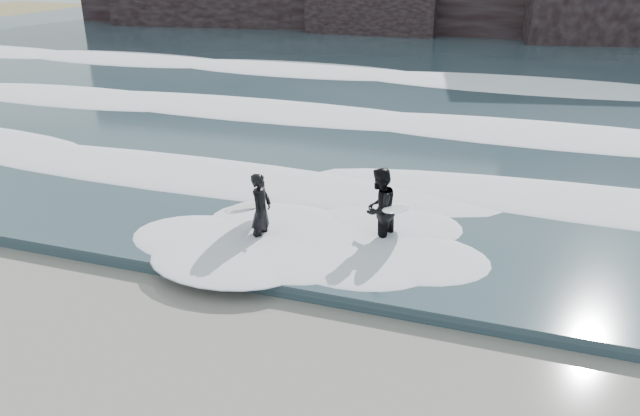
# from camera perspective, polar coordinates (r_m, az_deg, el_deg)

# --- Properties ---
(ground) EXTENTS (120.00, 120.00, 0.00)m
(ground) POSITION_cam_1_polar(r_m,az_deg,el_deg) (10.67, -10.58, -15.92)
(ground) COLOR olive
(ground) RESTS_ON ground
(sea) EXTENTS (90.00, 52.00, 0.30)m
(sea) POSITION_cam_1_polar(r_m,az_deg,el_deg) (36.94, 12.05, 12.29)
(sea) COLOR #2C4049
(sea) RESTS_ON ground
(foam_near) EXTENTS (60.00, 3.20, 0.20)m
(foam_near) POSITION_cam_1_polar(r_m,az_deg,el_deg) (17.82, 3.35, 2.41)
(foam_near) COLOR white
(foam_near) RESTS_ON sea
(foam_mid) EXTENTS (60.00, 4.00, 0.24)m
(foam_mid) POSITION_cam_1_polar(r_m,az_deg,el_deg) (24.33, 7.90, 7.89)
(foam_mid) COLOR white
(foam_mid) RESTS_ON sea
(foam_far) EXTENTS (60.00, 4.80, 0.30)m
(foam_far) POSITION_cam_1_polar(r_m,az_deg,el_deg) (32.99, 11.13, 11.67)
(foam_far) COLOR white
(foam_far) RESTS_ON sea
(surfer_left) EXTENTS (0.98, 2.17, 1.83)m
(surfer_left) POSITION_cam_1_polar(r_m,az_deg,el_deg) (14.61, -5.69, -0.18)
(surfer_left) COLOR black
(surfer_left) RESTS_ON ground
(surfer_right) EXTENTS (1.19, 1.94, 1.98)m
(surfer_right) POSITION_cam_1_polar(r_m,az_deg,el_deg) (14.50, 5.54, -0.07)
(surfer_right) COLOR black
(surfer_right) RESTS_ON ground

